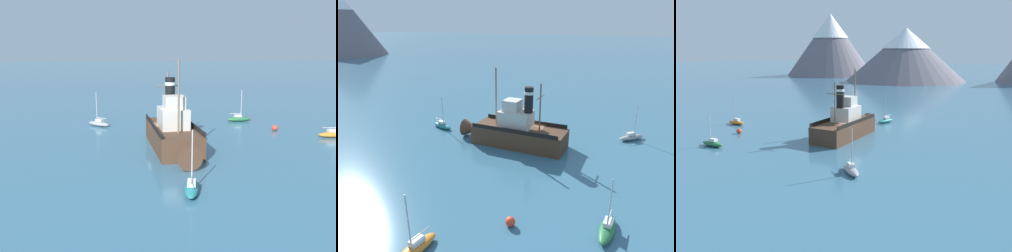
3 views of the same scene
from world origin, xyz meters
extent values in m
plane|color=#38667F|center=(0.00, 0.00, 0.00)|extent=(600.00, 600.00, 0.00)
cube|color=#4C3323|center=(-1.19, 1.61, 1.20)|extent=(4.79, 12.14, 2.40)
cone|color=#4C3323|center=(-0.96, 8.81, 1.20)|extent=(2.43, 2.48, 2.35)
cube|color=beige|center=(-1.17, 2.11, 3.50)|extent=(3.13, 4.10, 2.20)
cube|color=beige|center=(-1.16, 2.61, 5.30)|extent=(2.26, 2.07, 1.40)
cylinder|color=black|center=(-1.23, 0.41, 6.20)|extent=(1.10, 1.10, 3.20)
cylinder|color=silver|center=(-1.23, 0.41, 7.10)|extent=(1.16, 1.16, 0.35)
cylinder|color=#75604C|center=(-1.08, 4.91, 6.15)|extent=(0.20, 0.20, 7.50)
cylinder|color=#75604C|center=(-1.28, -1.09, 5.40)|extent=(0.20, 0.20, 6.00)
cylinder|color=#75604C|center=(-1.28, -1.09, 6.72)|extent=(2.60, 0.20, 0.12)
cube|color=black|center=(-3.34, 1.68, 2.65)|extent=(0.49, 11.40, 0.50)
cube|color=black|center=(0.97, 1.54, 2.65)|extent=(0.49, 11.40, 0.50)
ellipsoid|color=gray|center=(6.53, -11.87, 0.35)|extent=(3.43, 3.49, 0.70)
cube|color=silver|center=(6.39, -11.73, 0.88)|extent=(1.23, 1.24, 0.36)
cylinder|color=#B7B7BC|center=(6.74, -12.09, 2.80)|extent=(0.10, 0.10, 4.20)
cylinder|color=#B7B7BC|center=(6.12, -11.44, 1.25)|extent=(1.31, 1.35, 0.08)
ellipsoid|color=#23757A|center=(0.33, 14.63, 0.35)|extent=(2.23, 3.95, 0.70)
cube|color=silver|center=(0.39, 14.82, 0.88)|extent=(0.95, 1.24, 0.36)
cylinder|color=#B7B7BC|center=(0.23, 14.35, 2.80)|extent=(0.10, 0.10, 4.20)
cylinder|color=#B7B7BC|center=(0.52, 15.20, 1.25)|extent=(0.64, 1.73, 0.08)
ellipsoid|color=#286B3D|center=(-14.69, -10.75, 0.35)|extent=(3.88, 1.42, 0.70)
cube|color=silver|center=(-14.49, -10.77, 0.88)|extent=(1.15, 0.73, 0.36)
cylinder|color=#B7B7BC|center=(-14.99, -10.72, 2.80)|extent=(0.10, 0.10, 4.20)
cylinder|color=#B7B7BC|center=(-14.10, -10.80, 1.25)|extent=(1.80, 0.23, 0.08)
ellipsoid|color=orange|center=(-22.14, 1.42, 0.35)|extent=(3.92, 1.64, 0.70)
cube|color=silver|center=(-21.94, 1.39, 0.88)|extent=(1.18, 0.79, 0.36)
cylinder|color=#B7B7BC|center=(-21.54, 1.33, 1.25)|extent=(1.79, 0.34, 0.08)
sphere|color=red|center=(-16.78, -3.59, 0.40)|extent=(0.80, 0.80, 0.80)
camera|label=1|loc=(7.72, 39.38, 10.79)|focal=38.00mm
camera|label=2|loc=(-35.13, -11.10, 15.51)|focal=32.00mm
camera|label=3|loc=(22.05, -43.54, 12.66)|focal=38.00mm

